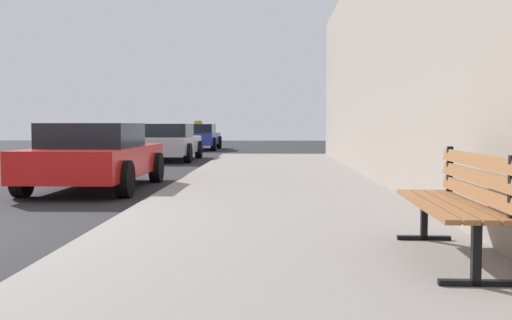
{
  "coord_description": "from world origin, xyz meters",
  "views": [
    {
      "loc": [
        3.9,
        -6.45,
        1.25
      ],
      "look_at": [
        3.66,
        1.64,
        0.77
      ],
      "focal_mm": 42.07,
      "sensor_mm": 36.0,
      "label": 1
    }
  ],
  "objects_px": {
    "bench": "(458,196)",
    "car_silver": "(169,142)",
    "car_blue": "(199,137)",
    "car_red": "(96,156)"
  },
  "relations": [
    {
      "from": "car_red",
      "to": "car_blue",
      "type": "bearing_deg",
      "value": 90.88
    },
    {
      "from": "bench",
      "to": "car_silver",
      "type": "distance_m",
      "value": 16.61
    },
    {
      "from": "bench",
      "to": "car_red",
      "type": "xyz_separation_m",
      "value": [
        -4.91,
        6.53,
        -0.02
      ]
    },
    {
      "from": "car_silver",
      "to": "car_blue",
      "type": "height_order",
      "value": "car_blue"
    },
    {
      "from": "car_red",
      "to": "car_blue",
      "type": "xyz_separation_m",
      "value": [
        -0.28,
        18.12,
        0.0
      ]
    },
    {
      "from": "bench",
      "to": "car_silver",
      "type": "xyz_separation_m",
      "value": [
        -5.13,
        15.79,
        -0.02
      ]
    },
    {
      "from": "car_red",
      "to": "bench",
      "type": "bearing_deg",
      "value": -53.06
    },
    {
      "from": "car_red",
      "to": "car_silver",
      "type": "bearing_deg",
      "value": 91.38
    },
    {
      "from": "car_red",
      "to": "car_silver",
      "type": "xyz_separation_m",
      "value": [
        -0.22,
        9.26,
        0.0
      ]
    },
    {
      "from": "car_silver",
      "to": "car_red",
      "type": "bearing_deg",
      "value": -88.62
    }
  ]
}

